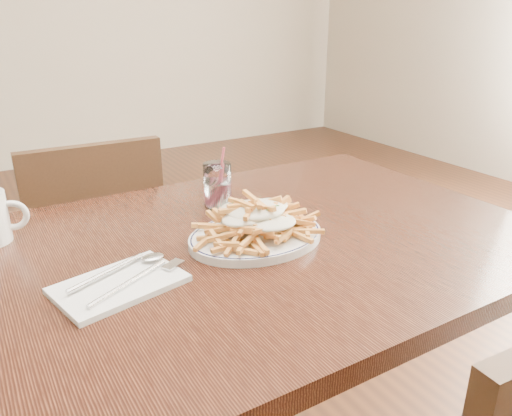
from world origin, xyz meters
TOP-DOWN VIEW (x-y plane):
  - table at (0.00, 0.00)m, footprint 1.20×0.80m
  - chair_far at (-0.15, 0.67)m, footprint 0.40×0.40m
  - fries_plate at (0.02, -0.02)m, footprint 0.32×0.30m
  - loaded_fries at (0.02, -0.02)m, footprint 0.23×0.18m
  - napkin at (-0.27, -0.05)m, footprint 0.22×0.17m
  - cutlery at (-0.27, -0.05)m, footprint 0.21×0.16m
  - water_glass at (0.04, 0.19)m, footprint 0.06×0.06m

SIDE VIEW (x-z plane):
  - chair_far at x=-0.15m, z-range 0.06..0.89m
  - table at x=0.00m, z-range 0.30..1.05m
  - napkin at x=-0.27m, z-range 0.75..0.76m
  - fries_plate at x=0.02m, z-range 0.75..0.77m
  - cutlery at x=-0.27m, z-range 0.76..0.77m
  - water_glass at x=0.04m, z-range 0.73..0.87m
  - loaded_fries at x=0.02m, z-range 0.77..0.84m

